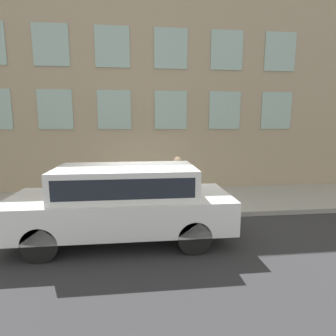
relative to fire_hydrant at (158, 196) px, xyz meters
The scene contains 6 objects.
ground_plane 0.84m from the fire_hydrant, 143.30° to the left, with size 80.00×80.00×0.00m, color #2D2D30.
sidewalk 1.24m from the fire_hydrant, 18.80° to the left, with size 3.13×60.00×0.14m.
building_facade 4.38m from the fire_hydrant, ahead, with size 0.33×40.00×7.85m.
fire_hydrant is the anchor object (origin of this frame).
person 1.01m from the fire_hydrant, 48.93° to the right, with size 0.37×0.24×1.51m.
parked_truck_white_near 1.95m from the fire_hydrant, 152.10° to the left, with size 1.81×4.91×1.73m.
Camera 1 is at (-7.00, 0.14, 2.66)m, focal length 28.00 mm.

